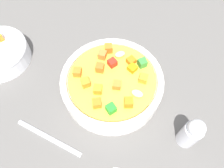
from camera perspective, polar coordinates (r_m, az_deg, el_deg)
ground_plane at (r=44.66cm, az=0.00°, el=-2.02°), size 140.00×140.00×2.00cm
soup_bowl_main at (r=41.55cm, az=0.01°, el=0.26°), size 19.39×19.39×5.75cm
spoon at (r=39.62cm, az=-9.97°, el=-16.98°), size 13.78×19.06×0.87cm
pepper_shaker at (r=38.53cm, az=20.16°, el=-12.00°), size 3.17×3.17×7.84cm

